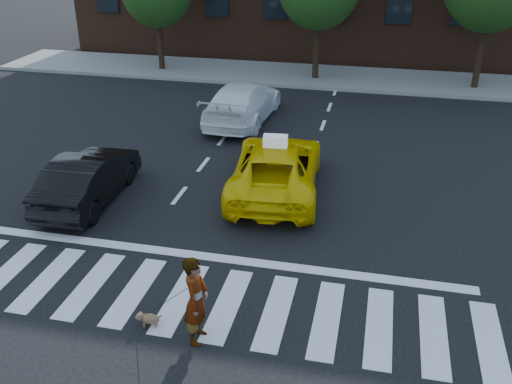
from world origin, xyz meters
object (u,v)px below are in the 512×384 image
white_suv (243,102)px  dog (148,318)px  woman (196,300)px  taxi (276,167)px  black_sedan (88,178)px

white_suv → dog: bearing=97.8°
white_suv → woman: bearing=102.6°
dog → taxi: bearing=67.0°
woman → black_sedan: bearing=43.1°
black_sedan → woman: (4.60, -4.71, 0.21)m
taxi → woman: bearing=82.8°
black_sedan → dog: size_ratio=7.88×
dog → white_suv: bearing=83.6°
woman → dog: bearing=80.9°
taxi → white_suv: 5.99m
taxi → woman: 6.44m
white_suv → dog: size_ratio=9.56×
taxi → white_suv: white_suv is taller
black_sedan → dog: black_sedan is taller
dog → woman: bearing=-19.6°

